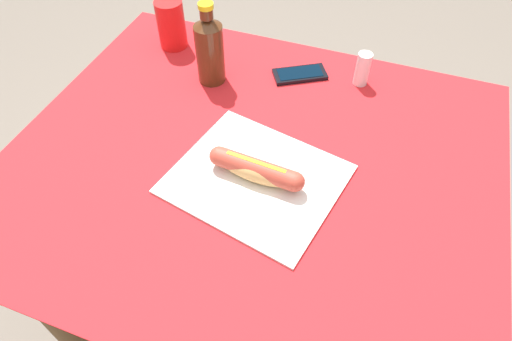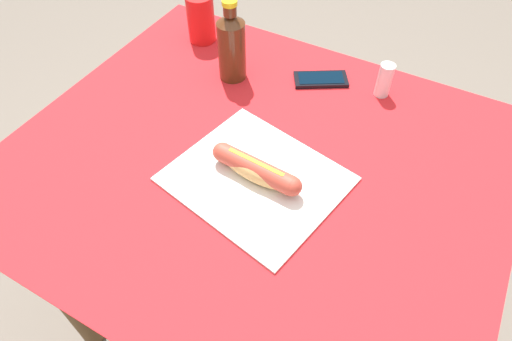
# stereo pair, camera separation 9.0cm
# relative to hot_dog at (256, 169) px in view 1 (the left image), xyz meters

# --- Properties ---
(ground_plane) EXTENTS (6.00, 6.00, 0.00)m
(ground_plane) POSITION_rel_hot_dog_xyz_m (0.03, -0.05, -0.79)
(ground_plane) COLOR #6B6056
(ground_plane) RESTS_ON ground
(dining_table) EXTENTS (1.06, 0.91, 0.76)m
(dining_table) POSITION_rel_hot_dog_xyz_m (0.03, -0.05, -0.17)
(dining_table) COLOR brown
(dining_table) RESTS_ON ground
(paper_wrapper) EXTENTS (0.38, 0.35, 0.01)m
(paper_wrapper) POSITION_rel_hot_dog_xyz_m (0.00, 0.00, -0.03)
(paper_wrapper) COLOR silver
(paper_wrapper) RESTS_ON dining_table
(hot_dog) EXTENTS (0.21, 0.06, 0.05)m
(hot_dog) POSITION_rel_hot_dog_xyz_m (0.00, 0.00, 0.00)
(hot_dog) COLOR tan
(hot_dog) RESTS_ON paper_wrapper
(cell_phone) EXTENTS (0.15, 0.12, 0.01)m
(cell_phone) POSITION_rel_hot_dog_xyz_m (0.01, -0.37, -0.03)
(cell_phone) COLOR black
(cell_phone) RESTS_ON dining_table
(soda_bottle) EXTENTS (0.07, 0.07, 0.21)m
(soda_bottle) POSITION_rel_hot_dog_xyz_m (0.22, -0.28, 0.06)
(soda_bottle) COLOR #4C2814
(soda_bottle) RESTS_ON dining_table
(drinking_cup) EXTENTS (0.07, 0.07, 0.13)m
(drinking_cup) POSITION_rel_hot_dog_xyz_m (0.38, -0.38, 0.03)
(drinking_cup) COLOR red
(drinking_cup) RESTS_ON dining_table
(salt_shaker) EXTENTS (0.04, 0.04, 0.09)m
(salt_shaker) POSITION_rel_hot_dog_xyz_m (-0.14, -0.39, 0.01)
(salt_shaker) COLOR silver
(salt_shaker) RESTS_ON dining_table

